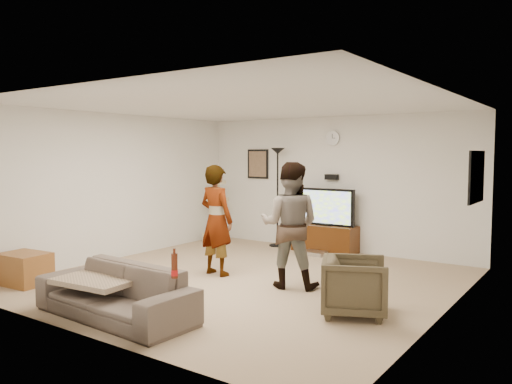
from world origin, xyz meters
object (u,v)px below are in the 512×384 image
Objects in this scene: cat_tree at (216,211)px; beer_bottle at (174,266)px; tv_stand at (325,238)px; side_table at (24,269)px; person_left at (216,220)px; floor_lamp at (278,197)px; sofa at (115,292)px; person_right at (290,225)px; armchair at (354,286)px; tv at (325,207)px.

beer_bottle is at bearing -55.14° from cat_tree.
side_table is (-2.37, -4.48, -0.03)m from tv_stand.
cat_tree is at bearing -44.71° from person_left.
floor_lamp reaches higher than sofa.
floor_lamp is at bearing 73.43° from side_table.
person_right is 1.46m from armchair.
cat_tree is at bearing -171.38° from tv_stand.
beer_bottle is 3.14m from side_table.
floor_lamp is (-1.03, -0.01, 0.71)m from tv_stand.
side_table is at bearing -90.80° from cat_tree.
cat_tree reaches higher than armchair.
cat_tree is (-1.27, -0.34, -0.33)m from floor_lamp.
tv is 2.34m from cat_tree.
person_left reaches higher than sofa.
floor_lamp is at bearing 19.37° from armchair.
person_left is 2.51× the size of side_table.
floor_lamp is 1.16× the size of person_left.
tv reaches higher than side_table.
floor_lamp reaches higher than person_left.
person_right reaches higher than cat_tree.
armchair is (1.22, -0.61, -0.53)m from person_right.
tv is 4.76m from beer_bottle.
tv is 4.74m from sofa.
tv is at bearing -95.98° from person_left.
tv_stand is 2.63m from person_left.
tv is 0.59× the size of floor_lamp.
side_table is at bearing 175.91° from beer_bottle.
tv is 4.57× the size of beer_bottle.
cat_tree is at bearing 124.86° from beer_bottle.
person_right is 2.23m from beer_bottle.
person_right reaches higher than beer_bottle.
tv is at bearing 90.18° from sofa.
person_right is at bearing -54.45° from floor_lamp.
person_left reaches higher than side_table.
tv is (0.00, 0.00, 0.59)m from tv_stand.
floor_lamp reaches higher than beer_bottle.
cat_tree is at bearing -165.06° from floor_lamp.
cat_tree reaches higher than tv_stand.
person_right reaches higher than side_table.
sofa is at bearing -92.22° from tv_stand.
floor_lamp reaches higher than armchair.
cat_tree is (-2.31, -0.35, -0.20)m from tv.
beer_bottle is at bearing -81.23° from tv_stand.
tv_stand is 4.71m from sofa.
person_left is at bearing -101.83° from tv_stand.
floor_lamp is 2.92× the size of side_table.
cat_tree reaches higher than sofa.
tv is 1.04m from floor_lamp.
cat_tree reaches higher than side_table.
sofa is (2.13, -4.36, -0.35)m from cat_tree.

